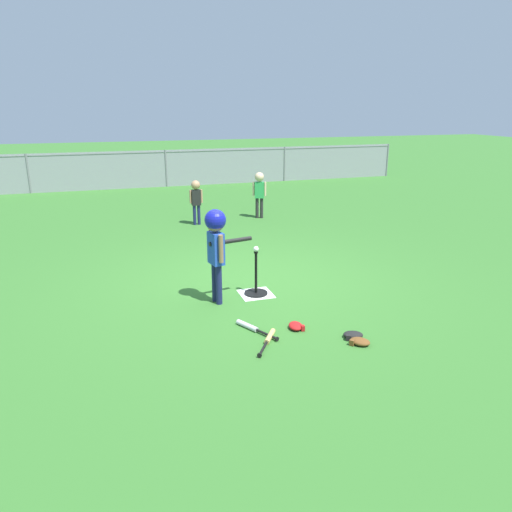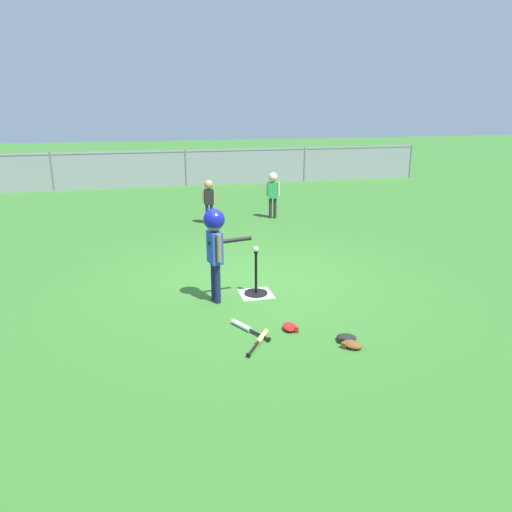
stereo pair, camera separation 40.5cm
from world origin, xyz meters
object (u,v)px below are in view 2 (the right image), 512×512
object	(u,v)px
spare_bat_wood	(260,339)
glove_tossed_aside	(346,338)
batting_tee	(256,288)
glove_near_bats	(352,345)
fielder_deep_left	(209,196)
glove_by_plate	(290,327)
fielder_near_right	(273,189)
baseball_on_tee	(256,249)
batter_child	(215,236)
spare_bat_silver	(245,327)

from	to	relation	value
spare_bat_wood	glove_tossed_aside	distance (m)	0.95
batting_tee	glove_tossed_aside	xyz separation A→B (m)	(0.64, -1.58, -0.06)
batting_tee	glove_near_bats	distance (m)	1.86
fielder_deep_left	glove_by_plate	distance (m)	5.47
spare_bat_wood	fielder_deep_left	bearing A→B (deg)	86.95
glove_near_bats	fielder_near_right	bearing A→B (deg)	81.99
spare_bat_wood	glove_near_bats	distance (m)	0.99
fielder_near_right	glove_tossed_aside	bearing A→B (deg)	-98.16
glove_near_bats	glove_by_plate	bearing A→B (deg)	131.99
spare_bat_wood	glove_near_bats	world-z (taller)	glove_near_bats
baseball_on_tee	glove_near_bats	size ratio (longest dim) A/B	0.27
glove_near_bats	spare_bat_wood	bearing A→B (deg)	158.14
batting_tee	glove_by_plate	size ratio (longest dim) A/B	2.48
batter_child	fielder_deep_left	xyz separation A→B (m)	(0.58, 4.38, -0.27)
spare_bat_wood	glove_by_plate	size ratio (longest dim) A/B	2.16
glove_near_bats	spare_bat_silver	bearing A→B (deg)	145.47
fielder_deep_left	spare_bat_silver	distance (m)	5.35
batter_child	spare_bat_wood	world-z (taller)	batter_child
batter_child	fielder_deep_left	bearing A→B (deg)	82.51
batting_tee	glove_by_plate	xyz separation A→B (m)	(0.11, -1.18, -0.06)
baseball_on_tee	glove_tossed_aside	size ratio (longest dim) A/B	0.28
glove_tossed_aside	glove_near_bats	bearing A→B (deg)	-92.30
batter_child	glove_near_bats	size ratio (longest dim) A/B	4.61
spare_bat_silver	spare_bat_wood	xyz separation A→B (m)	(0.10, -0.33, -0.00)
batter_child	fielder_deep_left	world-z (taller)	batter_child
spare_bat_wood	glove_near_bats	bearing A→B (deg)	-21.86
fielder_deep_left	glove_tossed_aside	xyz separation A→B (m)	(0.63, -5.84, -0.58)
batter_child	glove_by_plate	size ratio (longest dim) A/B	5.07
glove_tossed_aside	batting_tee	bearing A→B (deg)	111.88
fielder_deep_left	spare_bat_wood	distance (m)	5.67
fielder_deep_left	spare_bat_silver	size ratio (longest dim) A/B	1.62
fielder_near_right	glove_by_plate	size ratio (longest dim) A/B	4.25
fielder_near_right	glove_tossed_aside	size ratio (longest dim) A/B	4.03
fielder_near_right	glove_by_plate	bearing A→B (deg)	-103.83
baseball_on_tee	glove_tossed_aside	distance (m)	1.81
fielder_deep_left	spare_bat_silver	bearing A→B (deg)	-94.29
batting_tee	baseball_on_tee	bearing A→B (deg)	0.00
glove_tossed_aside	spare_bat_silver	bearing A→B (deg)	152.41
fielder_deep_left	glove_by_plate	size ratio (longest dim) A/B	3.90
glove_by_plate	glove_tossed_aside	distance (m)	0.66
batting_tee	fielder_deep_left	size ratio (longest dim) A/B	0.63
fielder_deep_left	spare_bat_silver	xyz separation A→B (m)	(-0.40, -5.30, -0.59)
spare_bat_silver	glove_near_bats	distance (m)	1.24
batting_tee	baseball_on_tee	xyz separation A→B (m)	(0.00, 0.00, 0.56)
spare_bat_wood	glove_by_plate	xyz separation A→B (m)	(0.41, 0.20, 0.01)
batting_tee	baseball_on_tee	size ratio (longest dim) A/B	8.26
batting_tee	batter_child	bearing A→B (deg)	-168.25
glove_by_plate	batting_tee	bearing A→B (deg)	95.53
batter_child	fielder_near_right	bearing A→B (deg)	65.68
spare_bat_wood	glove_by_plate	world-z (taller)	glove_by_plate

